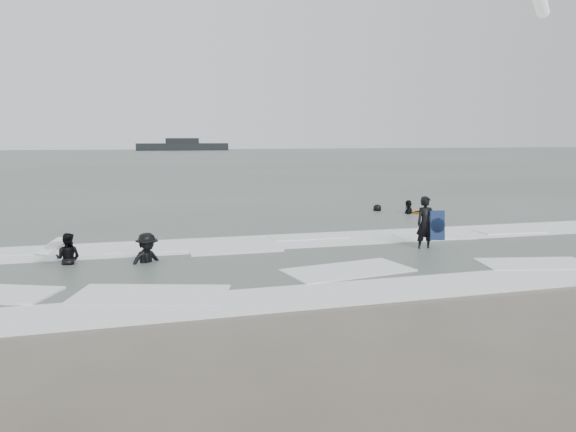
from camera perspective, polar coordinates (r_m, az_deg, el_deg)
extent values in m
plane|color=brown|center=(13.95, 5.42, -7.25)|extent=(320.00, 320.00, 0.00)
plane|color=#47544C|center=(92.78, -12.25, 5.60)|extent=(320.00, 320.00, 0.00)
imported|color=black|center=(18.91, 13.71, -3.39)|extent=(0.66, 0.44, 1.79)
imported|color=black|center=(17.41, -21.41, -4.70)|extent=(0.87, 0.77, 1.50)
imported|color=black|center=(16.82, -14.09, -4.82)|extent=(1.33, 1.14, 1.79)
imported|color=black|center=(27.44, 12.12, 0.16)|extent=(0.95, 1.16, 1.85)
imported|color=black|center=(28.10, 9.06, 0.42)|extent=(0.81, 0.60, 1.53)
cube|color=white|center=(13.40, 6.32, -7.75)|extent=(30.03, 2.32, 0.07)
cube|color=white|center=(19.53, -0.77, -2.67)|extent=(30.00, 2.60, 0.09)
cube|color=black|center=(158.70, -10.68, 6.92)|extent=(24.96, 4.46, 1.96)
cube|color=black|center=(158.68, -10.70, 7.53)|extent=(8.91, 2.67, 1.43)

